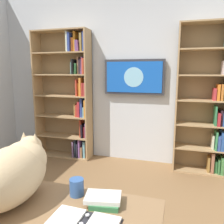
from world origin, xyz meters
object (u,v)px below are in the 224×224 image
desk_book_stack (104,200)px  cat (15,171)px  wall_mounted_tv (134,77)px  coffee_mug (77,187)px  bookshelf_left (214,104)px  bookshelf_right (70,95)px

desk_book_stack → cat: bearing=11.4°
wall_mounted_tv → coffee_mug: size_ratio=9.49×
bookshelf_left → coffee_mug: 2.46m
wall_mounted_tv → desk_book_stack: wall_mounted_tv is taller
bookshelf_right → cat: 2.54m
coffee_mug → desk_book_stack: (-0.18, 0.04, -0.02)m
wall_mounted_tv → desk_book_stack: bearing=97.7°
bookshelf_right → wall_mounted_tv: bookshelf_right is taller
wall_mounted_tv → desk_book_stack: size_ratio=4.41×
wall_mounted_tv → cat: 2.50m
bookshelf_right → coffee_mug: size_ratio=21.38×
bookshelf_right → coffee_mug: 2.55m
bookshelf_left → desk_book_stack: 2.43m
cat → desk_book_stack: size_ratio=2.96×
desk_book_stack → wall_mounted_tv: bearing=-82.3°
cat → coffee_mug: cat is taller
coffee_mug → desk_book_stack: coffee_mug is taller
bookshelf_right → coffee_mug: (-1.19, 2.24, -0.27)m
bookshelf_left → bookshelf_right: bearing=-0.1°
cat → desk_book_stack: 0.50m
bookshelf_right → desk_book_stack: (-1.36, 2.28, -0.29)m
bookshelf_left → bookshelf_right: (2.18, -0.00, 0.06)m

